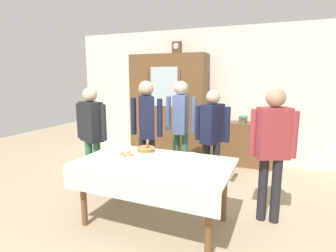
{
  "coord_description": "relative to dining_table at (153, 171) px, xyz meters",
  "views": [
    {
      "loc": [
        1.3,
        -2.9,
        1.75
      ],
      "look_at": [
        0.0,
        0.2,
        1.12
      ],
      "focal_mm": 28.78,
      "sensor_mm": 36.0,
      "label": 1
    }
  ],
  "objects": [
    {
      "name": "tea_cup_mid_left",
      "position": [
        0.56,
        0.19,
        0.13
      ],
      "size": [
        0.13,
        0.13,
        0.06
      ],
      "color": "white",
      "rests_on": "dining_table"
    },
    {
      "name": "mantel_clock",
      "position": [
        -0.71,
        2.59,
        1.64
      ],
      "size": [
        0.18,
        0.11,
        0.24
      ],
      "color": "brown",
      "rests_on": "wall_cabinet"
    },
    {
      "name": "tea_cup_center",
      "position": [
        0.37,
        0.33,
        0.13
      ],
      "size": [
        0.13,
        0.13,
        0.06
      ],
      "color": "white",
      "rests_on": "dining_table"
    },
    {
      "name": "person_beside_shelf",
      "position": [
        0.39,
        1.19,
        0.26
      ],
      "size": [
        0.52,
        0.41,
        1.55
      ],
      "color": "#232328",
      "rests_on": "ground"
    },
    {
      "name": "bread_basket",
      "position": [
        -0.29,
        0.37,
        0.13
      ],
      "size": [
        0.24,
        0.24,
        0.16
      ],
      "color": "#9E7542",
      "rests_on": "dining_table"
    },
    {
      "name": "back_wall",
      "position": [
        0.0,
        2.89,
        0.68
      ],
      "size": [
        6.4,
        0.1,
        2.7
      ],
      "primitive_type": "cube",
      "color": "silver",
      "rests_on": "ground"
    },
    {
      "name": "tea_cup_front_edge",
      "position": [
        -0.08,
        0.03,
        0.13
      ],
      "size": [
        0.13,
        0.13,
        0.06
      ],
      "color": "white",
      "rests_on": "dining_table"
    },
    {
      "name": "person_near_right_end",
      "position": [
        -1.27,
        0.52,
        0.29
      ],
      "size": [
        0.52,
        0.32,
        1.59
      ],
      "color": "#33704C",
      "rests_on": "ground"
    },
    {
      "name": "tea_cup_far_right",
      "position": [
        0.38,
        -0.1,
        0.13
      ],
      "size": [
        0.13,
        0.13,
        0.06
      ],
      "color": "white",
      "rests_on": "dining_table"
    },
    {
      "name": "person_behind_table_left",
      "position": [
        -0.54,
        0.88,
        0.35
      ],
      "size": [
        0.52,
        0.41,
        1.68
      ],
      "color": "#232328",
      "rests_on": "ground"
    },
    {
      "name": "tea_cup_near_left",
      "position": [
        -0.02,
        0.19,
        0.13
      ],
      "size": [
        0.13,
        0.13,
        0.06
      ],
      "color": "white",
      "rests_on": "dining_table"
    },
    {
      "name": "spoon_mid_right",
      "position": [
        -0.65,
        0.16,
        0.1
      ],
      "size": [
        0.12,
        0.02,
        0.01
      ],
      "color": "silver",
      "rests_on": "dining_table"
    },
    {
      "name": "book_stack",
      "position": [
        0.65,
        2.64,
        0.25
      ],
      "size": [
        0.15,
        0.22,
        0.12
      ],
      "color": "#3D754C",
      "rests_on": "bookshelf_low"
    },
    {
      "name": "tea_cup_near_right",
      "position": [
        -0.49,
        -0.15,
        0.13
      ],
      "size": [
        0.13,
        0.13,
        0.06
      ],
      "color": "silver",
      "rests_on": "dining_table"
    },
    {
      "name": "spoon_far_right",
      "position": [
        0.24,
        -0.31,
        0.1
      ],
      "size": [
        0.12,
        0.02,
        0.01
      ],
      "color": "silver",
      "rests_on": "dining_table"
    },
    {
      "name": "person_by_cabinet",
      "position": [
        1.25,
        0.61,
        0.31
      ],
      "size": [
        0.52,
        0.33,
        1.61
      ],
      "color": "#232328",
      "rests_on": "ground"
    },
    {
      "name": "bookshelf_low",
      "position": [
        0.65,
        2.64,
        -0.24
      ],
      "size": [
        1.18,
        0.35,
        0.85
      ],
      "color": "brown",
      "rests_on": "ground"
    },
    {
      "name": "dining_table",
      "position": [
        0.0,
        0.0,
        0.0
      ],
      "size": [
        1.78,
        1.03,
        0.77
      ],
      "color": "brown",
      "rests_on": "ground"
    },
    {
      "name": "wall_cabinet",
      "position": [
        -0.9,
        2.59,
        0.42
      ],
      "size": [
        1.62,
        0.46,
        2.19
      ],
      "color": "brown",
      "rests_on": "ground"
    },
    {
      "name": "ground_plane",
      "position": [
        0.0,
        0.24,
        -0.67
      ],
      "size": [
        12.0,
        12.0,
        0.0
      ],
      "primitive_type": "plane",
      "color": "tan",
      "rests_on": "ground"
    },
    {
      "name": "person_behind_table_right",
      "position": [
        -0.19,
        1.42,
        0.35
      ],
      "size": [
        0.52,
        0.38,
        1.67
      ],
      "color": "#33704C",
      "rests_on": "ground"
    },
    {
      "name": "pastry_plate",
      "position": [
        -0.42,
        0.1,
        0.11
      ],
      "size": [
        0.28,
        0.28,
        0.05
      ],
      "color": "white",
      "rests_on": "dining_table"
    }
  ]
}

